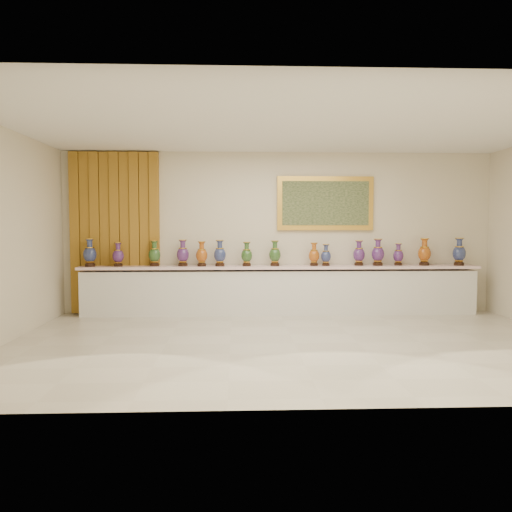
{
  "coord_description": "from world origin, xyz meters",
  "views": [
    {
      "loc": [
        -0.81,
        -6.83,
        1.64
      ],
      "look_at": [
        -0.47,
        1.7,
        1.12
      ],
      "focal_mm": 35.0,
      "sensor_mm": 36.0,
      "label": 1
    }
  ],
  "objects_px": {
    "vase_2": "(154,255)",
    "vase_0": "(90,254)",
    "vase_1": "(118,256)",
    "counter": "(280,291)"
  },
  "relations": [
    {
      "from": "counter",
      "to": "vase_1",
      "type": "height_order",
      "value": "vase_1"
    },
    {
      "from": "vase_2",
      "to": "vase_0",
      "type": "bearing_deg",
      "value": -176.18
    },
    {
      "from": "vase_0",
      "to": "vase_2",
      "type": "height_order",
      "value": "vase_0"
    },
    {
      "from": "vase_1",
      "to": "vase_2",
      "type": "height_order",
      "value": "vase_2"
    },
    {
      "from": "vase_0",
      "to": "vase_2",
      "type": "distance_m",
      "value": 1.14
    },
    {
      "from": "vase_0",
      "to": "vase_2",
      "type": "xyz_separation_m",
      "value": [
        1.14,
        0.08,
        -0.02
      ]
    },
    {
      "from": "vase_2",
      "to": "vase_1",
      "type": "bearing_deg",
      "value": -176.02
    },
    {
      "from": "counter",
      "to": "vase_0",
      "type": "distance_m",
      "value": 3.5
    },
    {
      "from": "vase_0",
      "to": "vase_1",
      "type": "relative_size",
      "value": 1.16
    },
    {
      "from": "vase_0",
      "to": "vase_2",
      "type": "relative_size",
      "value": 1.08
    }
  ]
}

